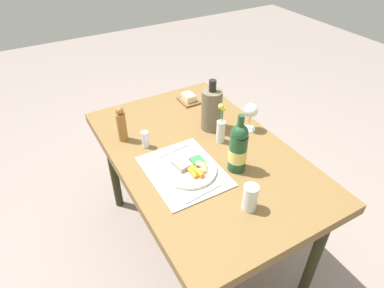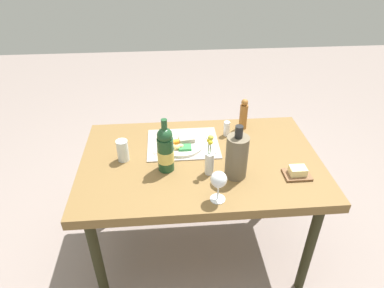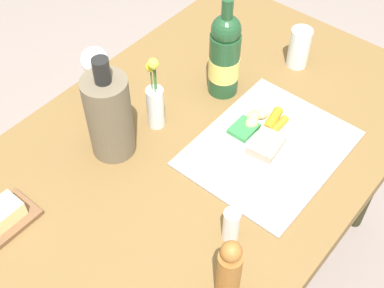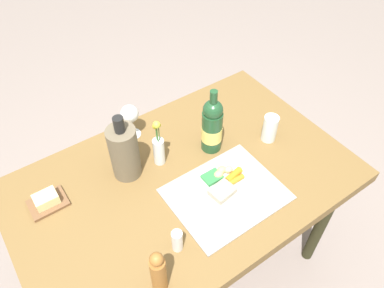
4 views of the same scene
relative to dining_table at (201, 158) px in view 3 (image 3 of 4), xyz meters
name	(u,v)px [view 3 (image 3 of 4)]	position (x,y,z in m)	size (l,w,h in m)	color
ground_plane	(199,273)	(0.00, 0.00, -0.65)	(8.00, 8.00, 0.00)	gray
dining_table	(201,158)	(0.00, 0.00, 0.00)	(1.27, 0.81, 0.72)	brown
placemat	(269,148)	(0.09, -0.15, 0.07)	(0.40, 0.32, 0.01)	#A49990
dinner_plate	(265,137)	(0.10, -0.12, 0.09)	(0.25, 0.25, 0.04)	white
fork	(221,179)	(-0.07, -0.12, 0.08)	(0.01, 0.18, 0.01)	silver
knife	(304,110)	(0.25, -0.15, 0.08)	(0.02, 0.19, 0.01)	silver
butter_dish	(4,216)	(-0.46, 0.18, 0.09)	(0.13, 0.10, 0.05)	brown
pepper_mill	(229,273)	(-0.29, -0.30, 0.16)	(0.05, 0.05, 0.19)	#A0632C
water_tumbler	(299,50)	(0.41, -0.02, 0.12)	(0.06, 0.06, 0.12)	silver
flower_vase	(155,102)	(-0.03, 0.13, 0.15)	(0.04, 0.04, 0.22)	silver
salt_shaker	(231,225)	(-0.18, -0.22, 0.11)	(0.04, 0.04, 0.09)	white
cooler_bottle	(109,115)	(-0.16, 0.15, 0.18)	(0.11, 0.11, 0.28)	brown
wine_bottle	(225,56)	(0.18, 0.07, 0.19)	(0.08, 0.08, 0.29)	#1F4A29
wine_glass	(95,62)	(-0.04, 0.32, 0.18)	(0.07, 0.07, 0.15)	white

